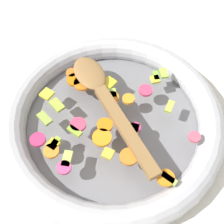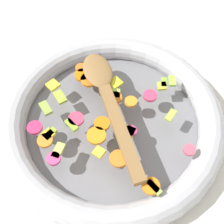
% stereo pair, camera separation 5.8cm
% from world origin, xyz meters
% --- Properties ---
extents(ground_plane, '(4.00, 4.00, 0.00)m').
position_xyz_m(ground_plane, '(0.00, 0.00, 0.00)').
color(ground_plane, silver).
extents(skillet, '(0.43, 0.43, 0.05)m').
position_xyz_m(skillet, '(0.00, 0.00, 0.02)').
color(skillet, slate).
rests_on(skillet, ground_plane).
extents(chopped_vegetables, '(0.31, 0.30, 0.01)m').
position_xyz_m(chopped_vegetables, '(0.00, 0.02, 0.05)').
color(chopped_vegetables, orange).
rests_on(chopped_vegetables, skillet).
extents(wooden_spoon, '(0.29, 0.11, 0.01)m').
position_xyz_m(wooden_spoon, '(0.03, -0.01, 0.06)').
color(wooden_spoon, olive).
rests_on(wooden_spoon, chopped_vegetables).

